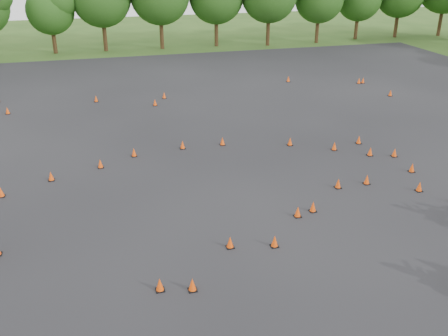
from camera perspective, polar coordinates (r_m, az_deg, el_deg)
name	(u,v)px	position (r m, az deg, el deg)	size (l,w,h in m)	color
ground	(250,235)	(20.09, 3.03, -7.62)	(140.00, 140.00, 0.00)	#2D5119
asphalt_pad	(214,174)	(25.19, -1.20, -0.70)	(62.00, 62.00, 0.00)	black
treeline	(170,12)	(51.91, -6.18, 17.32)	(87.22, 32.50, 10.74)	#224915
traffic_cones	(213,170)	(25.08, -1.29, -0.25)	(36.05, 33.10, 0.45)	#F54B0A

